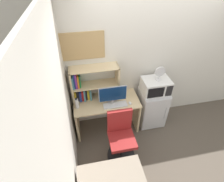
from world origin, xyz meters
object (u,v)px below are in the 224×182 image
at_px(desk_fan, 160,73).
at_px(desk_chair, 121,138).
at_px(monitor, 113,95).
at_px(mini_fridge, 151,107).
at_px(wall_corkboard, 80,46).
at_px(computer_mouse, 130,103).
at_px(water_bottle, 77,103).
at_px(hutch_bookshelf, 88,85).
at_px(microwave, 155,86).
at_px(keyboard, 115,105).

xyz_separation_m(desk_fan, desk_chair, (-0.84, -0.63, -0.82)).
relative_size(monitor, mini_fridge, 0.62).
bearing_deg(wall_corkboard, mini_fridge, -12.35).
relative_size(computer_mouse, water_bottle, 0.41).
bearing_deg(hutch_bookshelf, microwave, -7.50).
distance_m(hutch_bookshelf, water_bottle, 0.38).
bearing_deg(wall_corkboard, desk_chair, -62.26).
relative_size(hutch_bookshelf, computer_mouse, 9.68).
height_order(monitor, wall_corkboard, wall_corkboard).
distance_m(monitor, desk_chair, 0.76).
xyz_separation_m(computer_mouse, water_bottle, (-0.95, 0.09, 0.08)).
xyz_separation_m(hutch_bookshelf, mini_fridge, (1.25, -0.17, -0.64)).
relative_size(hutch_bookshelf, water_bottle, 3.94).
bearing_deg(water_bottle, hutch_bookshelf, 44.46).
bearing_deg(microwave, wall_corkboard, 167.78).
xyz_separation_m(hutch_bookshelf, keyboard, (0.45, -0.30, -0.30)).
distance_m(water_bottle, microwave, 1.48).
distance_m(mini_fridge, microwave, 0.55).
bearing_deg(mini_fridge, monitor, -174.29).
bearing_deg(desk_chair, desk_fan, 37.14).
relative_size(computer_mouse, desk_chair, 0.09).
height_order(hutch_bookshelf, microwave, hutch_bookshelf).
bearing_deg(microwave, monitor, -174.09).
distance_m(microwave, wall_corkboard, 1.53).
distance_m(hutch_bookshelf, wall_corkboard, 0.70).
xyz_separation_m(hutch_bookshelf, wall_corkboard, (-0.04, 0.12, 0.69)).
height_order(keyboard, computer_mouse, computer_mouse).
relative_size(mini_fridge, wall_corkboard, 1.04).
xyz_separation_m(desk_chair, wall_corkboard, (-0.48, 0.92, 1.31)).
bearing_deg(water_bottle, desk_fan, 2.00).
bearing_deg(water_bottle, keyboard, -6.78).
xyz_separation_m(hutch_bookshelf, desk_fan, (1.28, -0.17, 0.20)).
distance_m(keyboard, desk_fan, 0.98).
relative_size(keyboard, wall_corkboard, 0.56).
xyz_separation_m(monitor, water_bottle, (-0.64, 0.03, -0.11)).
xyz_separation_m(microwave, wall_corkboard, (-1.29, 0.28, 0.78)).
xyz_separation_m(hutch_bookshelf, water_bottle, (-0.23, -0.22, -0.21)).
relative_size(monitor, desk_chair, 0.52).
distance_m(water_bottle, wall_corkboard, 0.98).
relative_size(microwave, desk_fan, 1.85).
relative_size(keyboard, desk_chair, 0.45).
height_order(desk_fan, wall_corkboard, wall_corkboard).
bearing_deg(computer_mouse, water_bottle, 174.31).
height_order(computer_mouse, wall_corkboard, wall_corkboard).
bearing_deg(hutch_bookshelf, keyboard, -34.05).
bearing_deg(mini_fridge, computer_mouse, -164.16).
xyz_separation_m(keyboard, microwave, (0.80, 0.14, 0.21)).
xyz_separation_m(monitor, mini_fridge, (0.83, 0.08, -0.54)).
distance_m(computer_mouse, desk_chair, 0.65).
bearing_deg(keyboard, desk_chair, -90.94).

